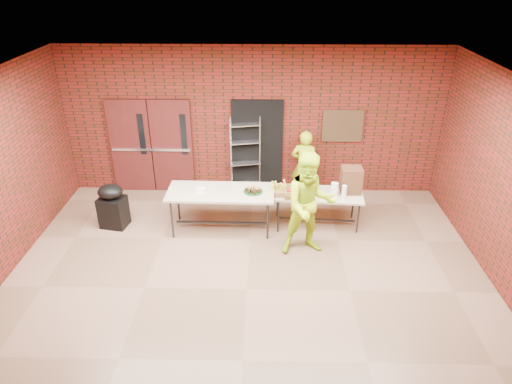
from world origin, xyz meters
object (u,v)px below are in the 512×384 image
at_px(volunteer_woman, 304,166).
at_px(volunteer_man, 310,205).
at_px(table_right, 318,196).
at_px(covered_grill, 113,206).
at_px(table_left, 221,194).
at_px(coffee_dispenser, 351,180).
at_px(wire_rack, 245,157).

bearing_deg(volunteer_woman, volunteer_man, 102.92).
bearing_deg(table_right, volunteer_man, -101.27).
relative_size(covered_grill, volunteer_woman, 0.57).
height_order(table_left, coffee_dispenser, coffee_dispenser).
xyz_separation_m(covered_grill, volunteer_woman, (3.78, 1.22, 0.34)).
bearing_deg(volunteer_man, coffee_dispenser, 39.42).
height_order(table_left, table_right, table_left).
distance_m(table_right, volunteer_man, 0.98).
distance_m(wire_rack, volunteer_woman, 1.28).
distance_m(wire_rack, covered_grill, 2.93).
bearing_deg(wire_rack, coffee_dispenser, -41.97).
distance_m(table_left, covered_grill, 2.14).
distance_m(coffee_dispenser, volunteer_woman, 1.31).
relative_size(coffee_dispenser, volunteer_man, 0.27).
distance_m(covered_grill, volunteer_woman, 3.99).
xyz_separation_m(table_left, coffee_dispenser, (2.47, 0.26, 0.20)).
bearing_deg(coffee_dispenser, wire_rack, 149.05).
bearing_deg(covered_grill, coffee_dispenser, 13.42).
relative_size(table_left, volunteer_man, 1.06).
distance_m(table_left, table_right, 1.86).
bearing_deg(coffee_dispenser, table_left, -173.90).
bearing_deg(coffee_dispenser, covered_grill, -177.54).
distance_m(volunteer_woman, volunteer_man, 2.00).
bearing_deg(covered_grill, table_right, 12.73).
bearing_deg(wire_rack, table_left, -116.12).
height_order(wire_rack, coffee_dispenser, wire_rack).
xyz_separation_m(wire_rack, covered_grill, (-2.52, -1.44, -0.43)).
distance_m(table_left, volunteer_man, 1.76).
height_order(covered_grill, volunteer_woman, volunteer_woman).
relative_size(table_left, covered_grill, 2.28).
bearing_deg(volunteer_woman, covered_grill, 32.52).
distance_m(table_left, volunteer_woman, 2.10).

